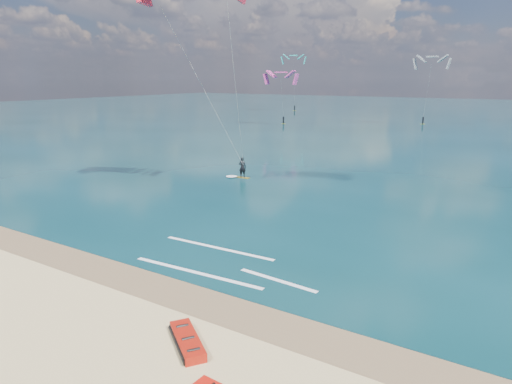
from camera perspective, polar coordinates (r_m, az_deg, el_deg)
ground at (r=52.67m, az=17.71°, el=3.69°), size 320.00×320.00×0.00m
wet_sand_strip at (r=20.44m, az=-10.49°, el=-12.08°), size 320.00×2.40×0.01m
sea at (r=115.38m, az=25.94°, el=8.32°), size 320.00×200.00×0.04m
packed_kite_mid at (r=16.74m, az=-8.55°, el=-18.40°), size 2.76×2.40×0.38m
kitesurfer_main at (r=37.03m, az=-4.69°, el=14.38°), size 7.90×10.45×17.66m
shoreline_foam at (r=22.75m, az=-4.26°, el=-8.95°), size 10.16×3.66×0.01m
distant_kites at (r=96.14m, az=21.37°, el=11.23°), size 78.61×36.96×14.35m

